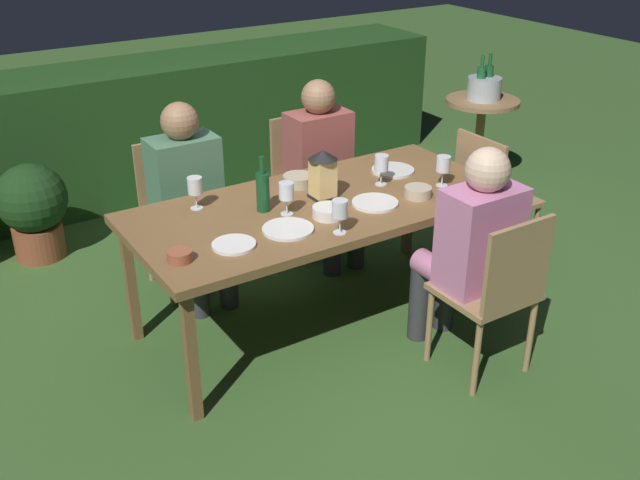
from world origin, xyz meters
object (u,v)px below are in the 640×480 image
Objects in this scene: wine_glass_d at (195,187)px; plate_c at (393,170)px; lantern_centerpiece at (323,172)px; wine_glass_a at (381,164)px; person_in_pink at (470,244)px; wine_glass_b at (286,192)px; person_in_green at (190,194)px; plate_b at (375,203)px; chair_side_left_b at (495,288)px; bowl_olives at (328,211)px; potted_plant_corner at (33,207)px; ice_bucket at (484,86)px; chair_side_right_a at (179,207)px; bowl_bread at (418,192)px; green_bottle_on_table at (263,191)px; wine_glass_c at (443,165)px; chair_side_right_b at (308,177)px; bowl_dip at (180,256)px; wine_glass_e at (340,210)px; person_in_rust at (324,164)px; side_table at (480,127)px; plate_d at (288,229)px; dining_table at (320,211)px; plate_a at (234,245)px.

wine_glass_d reaches higher than plate_c.
lantern_centerpiece is 1.57× the size of wine_glass_a.
person_in_pink reaches higher than wine_glass_b.
person_in_green is 1.07m from plate_b.
bowl_olives is (-0.51, 0.68, 0.27)m from chair_side_left_b.
chair_side_left_b is at bearing -57.83° from potted_plant_corner.
ice_bucket is at bearing 32.57° from plate_b.
chair_side_right_a is 3.62× the size of plate_b.
green_bottle_on_table is at bearing 159.71° from bowl_bread.
wine_glass_c is at bearing 0.95° from plate_b.
chair_side_right_b is 1.70m from bowl_dip.
wine_glass_a is at bearing 92.61° from person_in_pink.
chair_side_left_b is 0.81m from wine_glass_c.
ice_bucket reaches higher than green_bottle_on_table.
person_in_green is 6.80× the size of wine_glass_e.
bowl_olives reaches higher than bowl_dip.
plate_c is 2.18× the size of bowl_dip.
lantern_centerpiece is (-0.40, -0.61, 0.23)m from person_in_rust.
plate_b is 0.70× the size of ice_bucket.
ice_bucket is at bearing 13.90° from person_in_rust.
wine_glass_e is (-0.53, -0.38, 0.00)m from wine_glass_a.
chair_side_right_a is (-0.89, 1.50, -0.15)m from person_in_pink.
bowl_olives is (-0.48, -0.20, -0.09)m from wine_glass_a.
plate_c is 1.71× the size of bowl_bread.
lantern_centerpiece is 0.27m from bowl_olives.
wine_glass_d is at bearing -159.61° from person_in_rust.
person_in_pink is 2.47m from side_table.
person_in_pink is 1.70× the size of side_table.
person_in_rust is (0.89, -0.20, 0.15)m from chair_side_right_a.
plate_b is 0.97× the size of plate_d.
lantern_centerpiece is 0.95m from bowl_dip.
plate_b is 0.48m from plate_c.
wine_glass_e is (0.33, -1.01, 0.20)m from person_in_green.
dining_table is 0.37m from plate_d.
bowl_dip is (-0.91, -0.25, -0.12)m from lantern_centerpiece.
wine_glass_e is at bearing -72.24° from wine_glass_b.
person_in_rust is at bearing 0.00° from person_in_green.
chair_side_left_b reaches higher than plate_d.
plate_a is at bearing -155.43° from wine_glass_b.
chair_side_left_b is 1.23m from green_bottle_on_table.
wine_glass_a is (0.71, -0.04, 0.01)m from green_bottle_on_table.
chair_side_right_a is at bearing 110.68° from bowl_olives.
bowl_dip is at bearing -177.37° from bowl_olives.
plate_a is 0.29m from plate_d.
person_in_rust is 3.35× the size of ice_bucket.
plate_d is (-0.54, -0.03, 0.00)m from plate_b.
plate_a is at bearing -178.32° from plate_d.
bowl_dip is at bearing -169.47° from wine_glass_a.
person_in_green reaches higher than plate_d.
person_in_green is 0.96m from bowl_dip.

